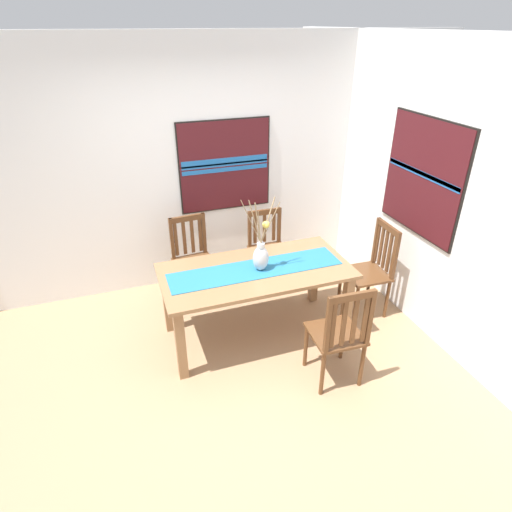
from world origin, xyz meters
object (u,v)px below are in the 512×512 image
object	(u,v)px
centerpiece_vase	(261,255)
chair_0	(339,334)
dining_table	(256,280)
chair_1	(372,268)
chair_3	(268,248)
chair_2	(193,258)
painting_on_back_wall	(225,166)
painting_on_side_wall	(423,177)

from	to	relation	value
centerpiece_vase	chair_0	xyz separation A→B (m)	(0.39, -0.81, -0.40)
dining_table	centerpiece_vase	xyz separation A→B (m)	(0.04, -0.02, 0.27)
dining_table	chair_1	size ratio (longest dim) A/B	1.77
chair_0	chair_3	bearing A→B (deg)	89.71
chair_3	chair_2	bearing A→B (deg)	178.59
dining_table	painting_on_back_wall	world-z (taller)	painting_on_back_wall
chair_1	painting_on_back_wall	distance (m)	1.94
painting_on_back_wall	dining_table	bearing A→B (deg)	-93.87
chair_2	chair_3	size ratio (longest dim) A/B	1.05
chair_1	chair_2	distance (m)	1.90
dining_table	chair_1	distance (m)	1.28
centerpiece_vase	painting_on_side_wall	bearing A→B (deg)	-3.70
chair_0	chair_2	world-z (taller)	chair_0
chair_2	chair_1	bearing A→B (deg)	-26.86
chair_0	chair_2	size ratio (longest dim) A/B	1.04
centerpiece_vase	chair_0	distance (m)	0.98
dining_table	chair_1	bearing A→B (deg)	-0.63
chair_0	painting_on_back_wall	xyz separation A→B (m)	(-0.35, 2.10, 0.85)
painting_on_back_wall	chair_2	bearing A→B (deg)	-140.47
chair_2	centerpiece_vase	bearing A→B (deg)	-61.63
dining_table	chair_0	size ratio (longest dim) A/B	1.79
chair_0	painting_on_back_wall	bearing A→B (deg)	99.44
centerpiece_vase	painting_on_side_wall	xyz separation A→B (m)	(1.57, -0.10, 0.59)
dining_table	chair_2	size ratio (longest dim) A/B	1.85
dining_table	chair_0	world-z (taller)	chair_0
chair_0	chair_1	xyz separation A→B (m)	(0.84, 0.82, 0.01)
chair_3	chair_1	bearing A→B (deg)	-45.35
painting_on_side_wall	chair_2	bearing A→B (deg)	154.51
centerpiece_vase	chair_3	size ratio (longest dim) A/B	0.79
chair_3	painting_on_side_wall	world-z (taller)	painting_on_side_wall
chair_2	chair_3	world-z (taller)	chair_2
dining_table	painting_on_back_wall	distance (m)	1.46
chair_3	painting_on_side_wall	xyz separation A→B (m)	(1.17, -0.95, 1.01)
chair_0	centerpiece_vase	bearing A→B (deg)	115.86
chair_2	painting_on_side_wall	bearing A→B (deg)	-25.49
dining_table	chair_1	xyz separation A→B (m)	(1.27, -0.01, -0.12)
painting_on_back_wall	centerpiece_vase	bearing A→B (deg)	-91.90
centerpiece_vase	chair_3	world-z (taller)	centerpiece_vase
painting_on_back_wall	painting_on_side_wall	size ratio (longest dim) A/B	0.95
chair_1	painting_on_back_wall	xyz separation A→B (m)	(-1.19, 1.28, 0.84)
centerpiece_vase	painting_on_back_wall	xyz separation A→B (m)	(0.04, 1.29, 0.45)
chair_2	chair_3	bearing A→B (deg)	-1.41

